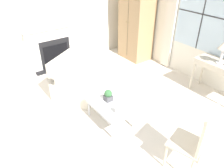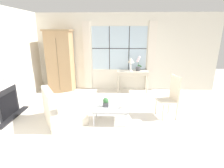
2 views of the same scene
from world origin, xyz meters
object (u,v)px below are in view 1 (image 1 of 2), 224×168
Objects in this scene: console_table at (223,68)px; armchair_upholstered at (78,82)px; fireplace at (53,44)px; armoire at (136,19)px; table_lamp at (224,47)px; potted_plant_small at (108,95)px; coffee_table at (110,106)px; side_chair_wooden at (196,139)px; pillar_candle at (118,110)px.

console_table is 3.03m from armchair_upholstered.
console_table is (3.41, 2.21, 0.05)m from fireplace.
armoire is at bearing 108.25° from armchair_upholstered.
table_lamp reaches higher than potted_plant_small.
armchair_upholstered is at bearing -178.10° from coffee_table.
fireplace is 0.86× the size of armoire.
armchair_upholstered reaches higher than console_table.
armchair_upholstered is at bearing -127.33° from table_lamp.
armoire is 2.01× the size of side_chair_wooden.
potted_plant_small is (-0.81, -2.29, -0.18)m from console_table.
armoire reaches higher than fireplace.
armoire is at bearing 129.08° from potted_plant_small.
potted_plant_small is at bearing 3.87° from armchair_upholstered.
console_table is at bearing 1.41° from armoire.
table_lamp is at bearing 81.84° from pillar_candle.
potted_plant_small is (1.05, 0.07, 0.22)m from armchair_upholstered.
armchair_upholstered is at bearing -172.72° from side_chair_wooden.
armchair_upholstered is at bearing -176.13° from potted_plant_small.
armchair_upholstered reaches higher than pillar_candle.
console_table is 2.43m from potted_plant_small.
pillar_candle is at bearing -164.10° from side_chair_wooden.
potted_plant_small is at bearing -107.86° from table_lamp.
potted_plant_small is at bearing -50.92° from armoire.
potted_plant_small is at bearing 167.98° from pillar_candle.
armoire is 2.53m from table_lamp.
potted_plant_small is (-0.12, 0.03, 0.16)m from coffee_table.
console_table is at bearing 112.59° from side_chair_wooden.
table_lamp is (3.33, 2.18, 0.50)m from fireplace.
pillar_candle reaches higher than coffee_table.
console_table reaches higher than pillar_candle.
fireplace is 1.50× the size of armchair_upholstered.
coffee_table is (1.16, 0.04, 0.06)m from armchair_upholstered.
fireplace reaches higher than armchair_upholstered.
armchair_upholstered reaches higher than potted_plant_small.
table_lamp is 3.05m from armchair_upholstered.
armchair_upholstered is (1.56, -0.15, -0.35)m from fireplace.
armoire reaches higher than armchair_upholstered.
armchair_upholstered is 2.73m from side_chair_wooden.
fireplace is at bearing -147.07° from console_table.
side_chair_wooden is 4.92× the size of potted_plant_small.
pillar_candle is (1.44, -0.01, 0.17)m from armchair_upholstered.
side_chair_wooden is 1.27× the size of coffee_table.
table_lamp is 0.44× the size of side_chair_wooden.
armoire is at bearing 130.43° from coffee_table.
console_table reaches higher than potted_plant_small.
fireplace is 3.93× the size of table_lamp.
fireplace is 4.01m from table_lamp.
fireplace reaches higher than console_table.
side_chair_wooden is at bearing -67.41° from console_table.
table_lamp reaches higher than pillar_candle.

